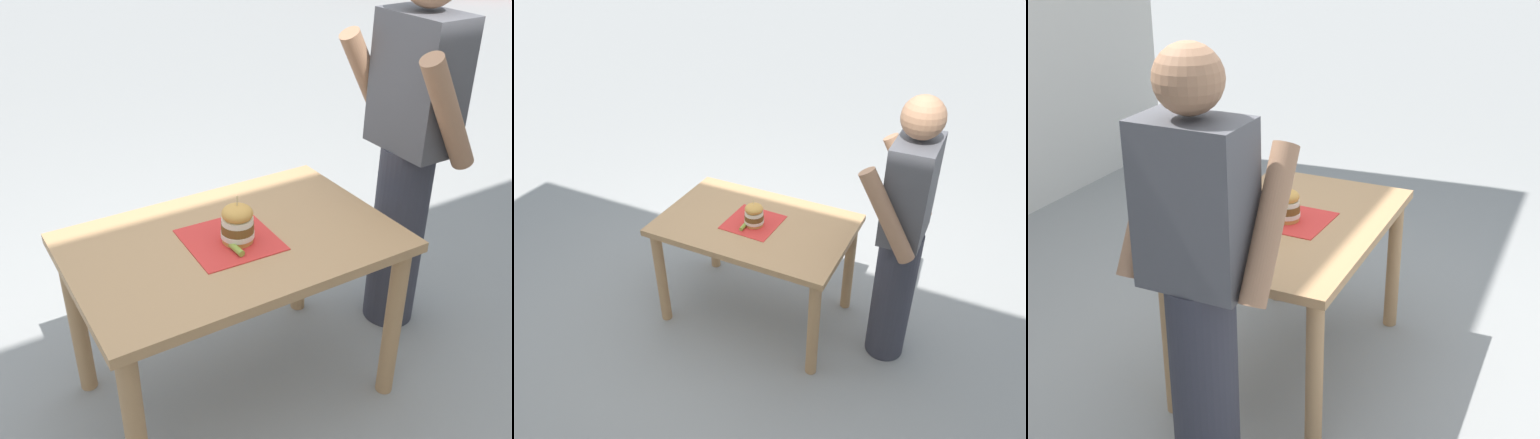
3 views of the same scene
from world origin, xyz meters
TOP-DOWN VIEW (x-y plane):
  - ground_plane at (0.00, 0.00)m, footprint 80.00×80.00m
  - patio_table at (0.00, 0.00)m, footprint 0.78×1.20m
  - serving_paper at (0.01, -0.01)m, footprint 0.33×0.33m
  - sandwich at (0.03, 0.01)m, footprint 0.12×0.12m
  - pickle_spear at (0.09, -0.04)m, footprint 0.08×0.03m
  - diner_across_table at (-0.05, 0.89)m, footprint 0.55×0.35m

SIDE VIEW (x-z plane):
  - ground_plane at x=0.00m, z-range 0.00..0.00m
  - patio_table at x=0.00m, z-range 0.25..1.01m
  - serving_paper at x=0.01m, z-range 0.75..0.76m
  - pickle_spear at x=0.09m, z-range 0.76..0.78m
  - sandwich at x=0.03m, z-range 0.74..0.92m
  - diner_across_table at x=-0.05m, z-range 0.04..1.73m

